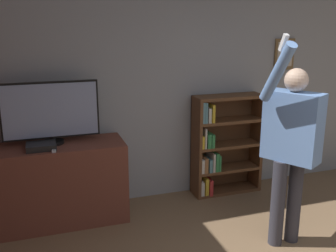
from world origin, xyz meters
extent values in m
cube|color=#9EA3A8|center=(0.00, 2.95, 1.35)|extent=(7.12, 0.06, 2.70)
cube|color=olive|center=(1.08, 2.90, 1.65)|extent=(0.27, 0.02, 0.38)
cube|color=beige|center=(1.08, 2.89, 1.65)|extent=(0.21, 0.01, 0.30)
cube|color=brown|center=(-1.74, 2.62, 0.42)|extent=(1.40, 0.53, 0.84)
cylinder|color=black|center=(-1.74, 2.68, 0.86)|extent=(0.22, 0.22, 0.03)
cylinder|color=black|center=(-1.74, 2.68, 0.90)|extent=(0.06, 0.06, 0.05)
cube|color=black|center=(-1.74, 2.68, 1.19)|extent=(0.95, 0.04, 0.57)
cube|color=#8C9EC6|center=(-1.74, 2.65, 1.19)|extent=(0.91, 0.01, 0.53)
cube|color=black|center=(-1.86, 2.53, 0.87)|extent=(0.28, 0.23, 0.06)
cube|color=white|center=(-1.74, 2.44, 0.85)|extent=(0.05, 0.14, 0.02)
cube|color=brown|center=(-0.14, 2.76, 0.60)|extent=(0.04, 0.28, 1.21)
cube|color=brown|center=(0.67, 2.76, 0.60)|extent=(0.04, 0.28, 1.21)
cube|color=brown|center=(0.26, 2.89, 0.60)|extent=(0.84, 0.01, 1.21)
cube|color=brown|center=(0.26, 2.76, 0.02)|extent=(0.77, 0.28, 0.04)
cube|color=brown|center=(0.26, 2.76, 0.30)|extent=(0.77, 0.28, 0.04)
cube|color=brown|center=(0.26, 2.76, 0.60)|extent=(0.77, 0.28, 0.04)
cube|color=brown|center=(0.26, 2.76, 0.90)|extent=(0.77, 0.28, 0.04)
cube|color=brown|center=(0.26, 2.76, 1.19)|extent=(0.77, 0.28, 0.04)
cube|color=beige|center=(-0.10, 2.73, 0.11)|extent=(0.04, 0.22, 0.19)
cube|color=gold|center=(-0.04, 2.75, 0.13)|extent=(0.04, 0.26, 0.22)
cube|color=red|center=(0.01, 2.74, 0.12)|extent=(0.04, 0.24, 0.20)
cube|color=beige|center=(-0.10, 2.73, 0.40)|extent=(0.04, 0.22, 0.17)
cube|color=#99663D|center=(-0.06, 2.74, 0.41)|extent=(0.04, 0.25, 0.18)
cube|color=#5B8E99|center=(0.00, 2.73, 0.40)|extent=(0.04, 0.23, 0.16)
cube|color=beige|center=(0.04, 2.73, 0.43)|extent=(0.03, 0.23, 0.22)
cube|color=#338447|center=(0.08, 2.72, 0.43)|extent=(0.04, 0.21, 0.22)
cube|color=#338447|center=(0.12, 2.72, 0.42)|extent=(0.02, 0.20, 0.19)
cube|color=gold|center=(-0.10, 2.75, 0.70)|extent=(0.03, 0.26, 0.15)
cube|color=beige|center=(-0.07, 2.75, 0.74)|extent=(0.02, 0.26, 0.24)
cube|color=#338447|center=(-0.03, 2.73, 0.70)|extent=(0.04, 0.22, 0.16)
cube|color=#338447|center=(0.02, 2.74, 0.70)|extent=(0.04, 0.25, 0.16)
cube|color=#5B8E99|center=(-0.10, 2.72, 1.04)|extent=(0.03, 0.21, 0.24)
cube|color=#5B8E99|center=(-0.07, 2.73, 1.04)|extent=(0.02, 0.22, 0.24)
cube|color=beige|center=(-0.03, 2.73, 1.01)|extent=(0.03, 0.22, 0.17)
cube|color=gold|center=(0.01, 2.72, 1.02)|extent=(0.03, 0.21, 0.21)
cylinder|color=#383842|center=(0.17, 1.53, 0.41)|extent=(0.13, 0.13, 0.83)
cylinder|color=#383842|center=(0.35, 1.53, 0.41)|extent=(0.13, 0.13, 0.83)
cube|color=#6B93D1|center=(0.26, 1.53, 1.14)|extent=(0.44, 0.54, 0.62)
sphere|color=beige|center=(0.26, 1.53, 1.55)|extent=(0.20, 0.20, 0.20)
cylinder|color=#6B93D1|center=(0.53, 1.53, 1.12)|extent=(0.09, 0.09, 0.57)
cylinder|color=#6B93D1|center=(-0.01, 1.41, 1.64)|extent=(0.09, 0.40, 0.52)
cube|color=white|center=(-0.01, 1.36, 1.88)|extent=(0.04, 0.09, 0.14)
camera|label=1|loc=(-1.84, -1.30, 2.04)|focal=42.00mm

